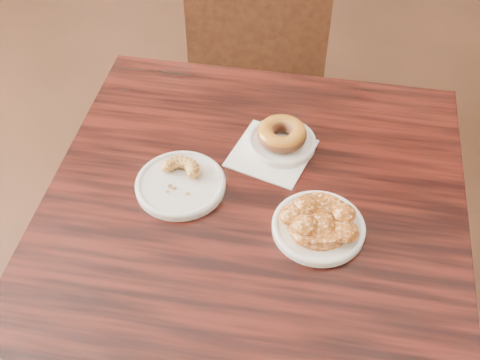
# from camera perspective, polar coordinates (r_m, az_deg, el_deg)

# --- Properties ---
(floor) EXTENTS (5.00, 5.00, 0.00)m
(floor) POSITION_cam_1_polar(r_m,az_deg,el_deg) (1.83, -0.42, -15.29)
(floor) COLOR black
(floor) RESTS_ON ground
(cafe_table) EXTENTS (0.83, 0.83, 0.75)m
(cafe_table) POSITION_cam_1_polar(r_m,az_deg,el_deg) (1.46, 1.10, -11.49)
(cafe_table) COLOR black
(cafe_table) RESTS_ON floor
(chair_far) EXTENTS (0.47, 0.47, 0.90)m
(chair_far) POSITION_cam_1_polar(r_m,az_deg,el_deg) (2.03, 1.86, 12.11)
(chair_far) COLOR black
(chair_far) RESTS_ON floor
(napkin) EXTENTS (0.19, 0.19, 0.00)m
(napkin) POSITION_cam_1_polar(r_m,az_deg,el_deg) (1.24, 3.01, 2.55)
(napkin) COLOR white
(napkin) RESTS_ON cafe_table
(plate_donut) EXTENTS (0.14, 0.14, 0.01)m
(plate_donut) POSITION_cam_1_polar(r_m,az_deg,el_deg) (1.25, 3.94, 3.58)
(plate_donut) COLOR silver
(plate_donut) RESTS_ON napkin
(plate_cruller) EXTENTS (0.18, 0.18, 0.01)m
(plate_cruller) POSITION_cam_1_polar(r_m,az_deg,el_deg) (1.18, -5.66, -0.45)
(plate_cruller) COLOR silver
(plate_cruller) RESTS_ON cafe_table
(plate_fritter) EXTENTS (0.17, 0.17, 0.01)m
(plate_fritter) POSITION_cam_1_polar(r_m,az_deg,el_deg) (1.11, 7.44, -4.49)
(plate_fritter) COLOR white
(plate_fritter) RESTS_ON cafe_table
(glazed_donut) EXTENTS (0.10, 0.10, 0.04)m
(glazed_donut) POSITION_cam_1_polar(r_m,az_deg,el_deg) (1.23, 4.00, 4.39)
(glazed_donut) COLOR brown
(glazed_donut) RESTS_ON plate_donut
(apple_fritter) EXTENTS (0.16, 0.16, 0.04)m
(apple_fritter) POSITION_cam_1_polar(r_m,az_deg,el_deg) (1.09, 7.56, -3.67)
(apple_fritter) COLOR #4C2608
(apple_fritter) RESTS_ON plate_fritter
(cruller_fragment) EXTENTS (0.10, 0.10, 0.03)m
(cruller_fragment) POSITION_cam_1_polar(r_m,az_deg,el_deg) (1.16, -5.72, 0.18)
(cruller_fragment) COLOR #603013
(cruller_fragment) RESTS_ON plate_cruller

